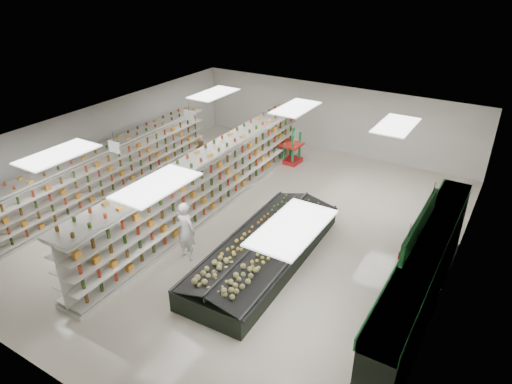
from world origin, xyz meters
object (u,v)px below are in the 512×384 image
Objects in this scene: gondola_center at (210,183)px; soda_endcap at (287,145)px; produce_island at (264,249)px; shopper_background at (202,155)px; shopper_main at (186,231)px; gondola_left at (112,170)px.

gondola_center reaches higher than soda_endcap.
shopper_background reaches higher than produce_island.
soda_endcap is 3.94m from shopper_background.
gondola_center reaches higher than shopper_main.
shopper_main is at bearing -22.66° from gondola_left.
shopper_main is at bearing -120.37° from shopper_background.
gondola_left is 4.35m from gondola_center.
gondola_center is 2.02× the size of produce_island.
shopper_main is at bearing -68.14° from gondola_center.
gondola_center is 3.40m from shopper_background.
gondola_left is 7.77m from produce_island.
shopper_background is at bearing -51.50° from shopper_main.
gondola_center is at bearing -111.24° from shopper_background.
gondola_center reaches higher than gondola_left.
produce_island is 3.93× the size of soda_endcap.
shopper_background is (-2.66, -2.91, -0.03)m from soda_endcap.
gondola_left reaches higher than soda_endcap.
shopper_background is at bearing 130.76° from gondola_center.
produce_island is 7.85m from soda_endcap.
gondola_left is at bearing -126.71° from soda_endcap.
gondola_center is 6.74× the size of shopper_main.
soda_endcap is 8.37m from shopper_main.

